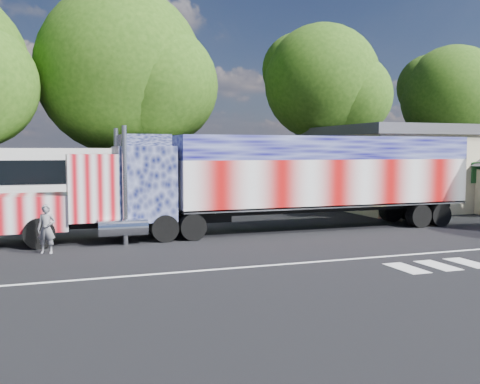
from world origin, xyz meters
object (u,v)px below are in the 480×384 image
object	(u,v)px
semi_truck	(271,179)
woman	(46,229)
coach_bus	(93,182)
tree_n_mid	(124,72)
tree_far_ne	(455,98)
tree_ne_a	(324,83)

from	to	relation	value
semi_truck	woman	size ratio (longest dim) A/B	12.32
coach_bus	semi_truck	bearing A→B (deg)	-45.44
tree_n_mid	tree_far_ne	size ratio (longest dim) A/B	1.11
coach_bus	woman	size ratio (longest dim) A/B	7.38
tree_far_ne	tree_ne_a	xyz separation A→B (m)	(-14.66, -3.70, 0.22)
semi_truck	coach_bus	bearing A→B (deg)	134.56
woman	tree_n_mid	xyz separation A→B (m)	(4.73, 15.29, 7.84)
semi_truck	woman	distance (m)	9.98
semi_truck	coach_bus	distance (m)	10.39
woman	tree_ne_a	world-z (taller)	tree_ne_a
tree_far_ne	semi_truck	bearing A→B (deg)	-146.82
semi_truck	tree_ne_a	xyz separation A→B (m)	(8.93, 11.72, 6.04)
tree_n_mid	tree_ne_a	distance (m)	13.88
semi_truck	woman	world-z (taller)	semi_truck
woman	tree_far_ne	size ratio (longest dim) A/B	0.14
tree_n_mid	tree_far_ne	bearing A→B (deg)	4.77
tree_far_ne	tree_ne_a	size ratio (longest dim) A/B	1.01
woman	tree_far_ne	distance (m)	38.32
semi_truck	coach_bus	xyz separation A→B (m)	(-7.28, 7.39, -0.42)
coach_bus	woman	bearing A→B (deg)	-103.57
tree_n_mid	tree_far_ne	xyz separation A→B (m)	(28.47, 2.38, -0.51)
semi_truck	tree_ne_a	size ratio (longest dim) A/B	1.73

